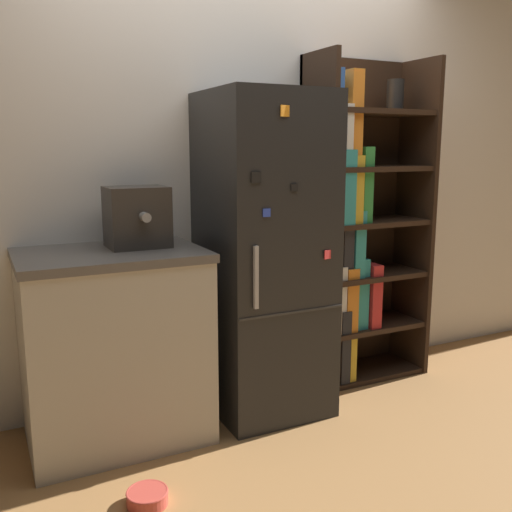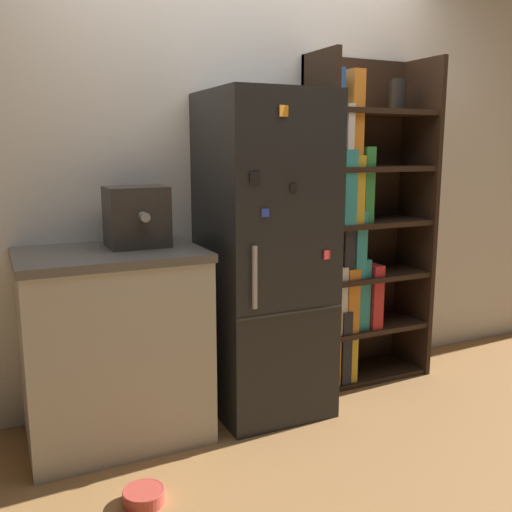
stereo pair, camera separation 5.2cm
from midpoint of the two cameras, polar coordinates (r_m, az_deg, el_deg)
The scene contains 7 objects.
ground_plane at distance 3.18m, azimuth 1.46°, elevation -15.56°, with size 16.00×16.00×0.00m, color #A87542.
wall_back at distance 3.28m, azimuth -2.34°, elevation 8.85°, with size 8.00×0.05×2.60m.
refrigerator at distance 3.03m, azimuth 0.29°, elevation 0.04°, with size 0.59×0.64×1.69m.
bookshelf at distance 3.48m, azimuth 8.91°, elevation 2.01°, with size 0.75×0.37×1.93m.
kitchen_counter at distance 2.88m, azimuth -14.48°, elevation -8.68°, with size 0.85×0.62×0.93m.
espresso_machine at distance 2.82m, azimuth -12.34°, elevation 3.84°, with size 0.29×0.30×0.29m.
pet_bowl at distance 2.52m, azimuth -11.45°, elevation -22.51°, with size 0.17×0.17×0.06m.
Camera 1 is at (-1.35, -2.51, 1.41)m, focal length 40.00 mm.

